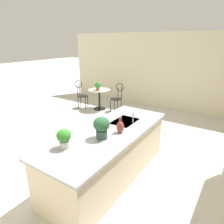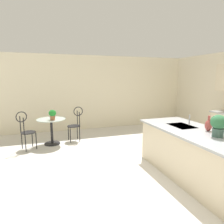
% 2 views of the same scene
% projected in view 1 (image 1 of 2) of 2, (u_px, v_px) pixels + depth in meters
% --- Properties ---
extents(ground_plane, '(40.00, 40.00, 0.00)m').
position_uv_depth(ground_plane, '(85.00, 155.00, 4.53)').
color(ground_plane, beige).
extents(wall_left_window, '(0.12, 7.80, 2.70)m').
position_uv_depth(wall_left_window, '(160.00, 71.00, 7.43)').
color(wall_left_window, beige).
rests_on(wall_left_window, ground).
extents(kitchen_island, '(2.80, 1.06, 0.92)m').
position_uv_depth(kitchen_island, '(109.00, 154.00, 3.70)').
color(kitchen_island, beige).
rests_on(kitchen_island, ground).
extents(bistro_table, '(0.80, 0.80, 0.74)m').
position_uv_depth(bistro_table, '(99.00, 97.00, 7.40)').
color(bistro_table, black).
rests_on(bistro_table, ground).
extents(chair_near_window, '(0.41, 0.50, 1.04)m').
position_uv_depth(chair_near_window, '(117.00, 96.00, 7.09)').
color(chair_near_window, black).
rests_on(chair_near_window, ground).
extents(chair_by_island, '(0.50, 0.52, 1.04)m').
position_uv_depth(chair_by_island, '(81.00, 93.00, 7.50)').
color(chair_by_island, black).
rests_on(chair_by_island, ground).
extents(sink_faucet, '(0.02, 0.02, 0.22)m').
position_uv_depth(sink_faucet, '(133.00, 118.00, 3.85)').
color(sink_faucet, '#B2B5BA').
rests_on(sink_faucet, kitchen_island).
extents(potted_plant_on_table, '(0.20, 0.20, 0.28)m').
position_uv_depth(potted_plant_on_table, '(98.00, 86.00, 7.12)').
color(potted_plant_on_table, '#9E603D').
rests_on(potted_plant_on_table, bistro_table).
extents(potted_plant_counter_far, '(0.21, 0.21, 0.30)m').
position_uv_depth(potted_plant_counter_far, '(64.00, 137.00, 2.93)').
color(potted_plant_counter_far, beige).
rests_on(potted_plant_counter_far, kitchen_island).
extents(potted_plant_counter_near, '(0.26, 0.26, 0.37)m').
position_uv_depth(potted_plant_counter_near, '(101.00, 126.00, 3.20)').
color(potted_plant_counter_near, '#385147').
rests_on(potted_plant_counter_near, kitchen_island).
extents(vase_on_counter, '(0.13, 0.13, 0.29)m').
position_uv_depth(vase_on_counter, '(120.00, 127.00, 3.44)').
color(vase_on_counter, '#993D38').
rests_on(vase_on_counter, kitchen_island).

